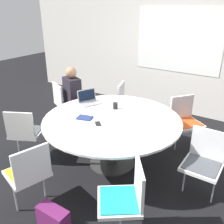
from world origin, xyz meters
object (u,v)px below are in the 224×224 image
chair_1 (25,130)px  coffee_cup (115,106)px  person_0 (73,94)px  cell_phone (98,124)px  chair_4 (204,159)px  handbag (53,219)px  chair_0 (65,100)px  laptop (89,100)px  chair_5 (185,118)px  spiral_notebook (85,118)px  chair_3 (126,196)px  chair_2 (29,171)px  chair_6 (127,101)px

chair_1 → coffee_cup: bearing=18.1°
person_0 → cell_phone: person_0 is taller
chair_1 → coffee_cup: size_ratio=8.76×
chair_4 → handbag: chair_4 is taller
person_0 → coffee_cup: bearing=11.4°
chair_0 → person_0: person_0 is taller
chair_0 → chair_1: bearing=-49.6°
laptop → chair_1: bearing=177.2°
chair_1 → chair_5: same height
chair_1 → chair_5: bearing=15.8°
handbag → spiral_notebook: bearing=112.3°
coffee_cup → laptop: bearing=-175.9°
cell_phone → laptop: bearing=137.2°
chair_4 → handbag: bearing=51.8°
chair_0 → cell_phone: 1.67m
chair_4 → chair_3: bearing=66.5°
chair_2 → laptop: bearing=28.9°
chair_1 → handbag: bearing=-56.5°
chair_5 → chair_6: same height
chair_3 → chair_5: bearing=-33.8°
chair_6 → chair_3: bearing=12.6°
chair_1 → chair_2: bearing=-63.6°
coffee_cup → chair_5: bearing=40.2°
cell_phone → handbag: bearing=-79.3°
person_0 → coffee_cup: person_0 is taller
chair_3 → cell_phone: bearing=13.3°
chair_4 → laptop: laptop is taller
chair_2 → chair_5: (1.02, 2.33, 0.00)m
laptop → cell_phone: (0.58, -0.54, -0.05)m
chair_4 → chair_6: bearing=-33.1°
chair_0 → coffee_cup: (1.33, -0.27, 0.28)m
chair_0 → chair_2: (1.19, -1.85, 0.00)m
chair_5 → cell_phone: chair_5 is taller
chair_0 → chair_1: size_ratio=1.00×
chair_2 → chair_6: bearing=19.6°
chair_1 → laptop: laptop is taller
chair_5 → coffee_cup: 1.19m
chair_2 → chair_4: same height
chair_4 → cell_phone: size_ratio=5.82×
person_0 → coffee_cup: (1.08, -0.24, 0.09)m
chair_2 → chair_6: same height
chair_0 → handbag: (1.63, -1.96, -0.38)m
chair_0 → chair_5: bearing=36.4°
chair_4 → chair_5: same height
person_0 → laptop: (0.58, -0.28, 0.09)m
chair_1 → person_0: 1.24m
chair_3 → chair_0: bearing=19.1°
chair_6 → coffee_cup: bearing=1.1°
spiral_notebook → handbag: bearing=-67.7°
chair_6 → person_0: bearing=-67.5°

